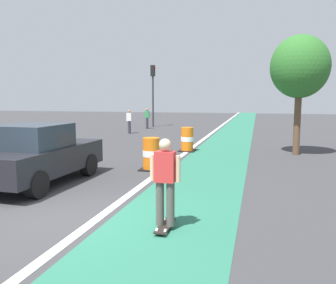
{
  "coord_description": "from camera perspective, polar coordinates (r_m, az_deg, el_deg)",
  "views": [
    {
      "loc": [
        3.95,
        -5.98,
        2.41
      ],
      "look_at": [
        1.37,
        3.91,
        1.1
      ],
      "focal_mm": 36.84,
      "sensor_mm": 36.0,
      "label": 1
    }
  ],
  "objects": [
    {
      "name": "skateboarder_on_lane",
      "position": [
        6.29,
        -0.47,
        -6.49
      ],
      "size": [
        0.57,
        0.8,
        1.69
      ],
      "color": "black",
      "rests_on": "ground"
    },
    {
      "name": "traffic_barrel_front",
      "position": [
        11.59,
        -2.8,
        -2.03
      ],
      "size": [
        0.73,
        0.73,
        1.09
      ],
      "color": "orange",
      "rests_on": "ground"
    },
    {
      "name": "lane_divider_stripe",
      "position": [
        18.4,
        4.95,
        -0.24
      ],
      "size": [
        0.2,
        80.0,
        0.01
      ],
      "primitive_type": "cube",
      "color": "silver",
      "rests_on": "ground"
    },
    {
      "name": "ground_plane",
      "position": [
        7.56,
        -18.21,
        -11.65
      ],
      "size": [
        100.0,
        100.0,
        0.0
      ],
      "primitive_type": "plane",
      "color": "#38383A"
    },
    {
      "name": "pedestrian_waiting",
      "position": [
        23.59,
        -6.43,
        3.5
      ],
      "size": [
        0.34,
        0.2,
        1.61
      ],
      "color": "#33333D",
      "rests_on": "ground"
    },
    {
      "name": "bike_lane_strip",
      "position": [
        18.21,
        9.61,
        -0.4
      ],
      "size": [
        2.5,
        80.0,
        0.01
      ],
      "primitive_type": "cube",
      "color": "#286B51",
      "rests_on": "ground"
    },
    {
      "name": "pedestrian_crossing",
      "position": [
        27.18,
        -3.49,
        4.03
      ],
      "size": [
        0.34,
        0.2,
        1.61
      ],
      "color": "#33333D",
      "rests_on": "ground"
    },
    {
      "name": "street_tree_sidewalk",
      "position": [
        15.6,
        20.97,
        11.45
      ],
      "size": [
        2.4,
        2.4,
        5.0
      ],
      "color": "brown",
      "rests_on": "ground"
    },
    {
      "name": "traffic_light_corner",
      "position": [
        29.07,
        -2.5,
        9.44
      ],
      "size": [
        0.41,
        0.32,
        5.1
      ],
      "color": "#2D2D2D",
      "rests_on": "ground"
    },
    {
      "name": "traffic_barrel_mid",
      "position": [
        15.64,
        3.19,
        0.39
      ],
      "size": [
        0.73,
        0.73,
        1.09
      ],
      "color": "orange",
      "rests_on": "ground"
    },
    {
      "name": "parked_sedan_nearest",
      "position": [
        10.29,
        -20.69,
        -1.99
      ],
      "size": [
        1.99,
        4.14,
        1.7
      ],
      "color": "black",
      "rests_on": "ground"
    }
  ]
}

